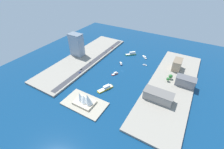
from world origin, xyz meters
name	(u,v)px	position (x,y,z in m)	size (l,w,h in m)	color
ground_plane	(122,71)	(0.00, 0.00, 0.00)	(440.00, 440.00, 0.00)	navy
quay_west	(171,85)	(-92.25, 0.00, 1.61)	(70.00, 240.00, 3.21)	gray
quay_east	(84,58)	(92.25, 0.00, 1.61)	(70.00, 240.00, 3.21)	gray
peninsula_point	(85,104)	(8.11, 105.96, 1.00)	(64.00, 37.10, 2.00)	#A89E89
road_strip	(95,60)	(65.27, 0.00, 3.29)	(10.10, 228.00, 0.15)	#38383D
tugboat_red	(115,74)	(6.25, 17.89, 1.46)	(9.07, 14.11, 4.07)	red
yacht_sleek_gray	(145,57)	(-19.62, -69.81, 1.26)	(13.95, 13.44, 3.77)	#999EA3
ferry_yellow_fast	(106,88)	(-1.13, 62.56, 2.34)	(17.52, 28.59, 6.68)	yellow
ferry_green_doubledeck	(131,54)	(11.32, -67.13, 2.60)	(21.71, 20.86, 7.16)	#2D8C4C
sailboat_small_white	(145,65)	(-31.07, -39.73, 1.00)	(9.62, 4.07, 12.07)	white
patrol_launch_navy	(121,63)	(13.14, -19.82, 1.51)	(10.87, 12.09, 4.48)	#1E284C
carpark_squat_concrete	(158,96)	(-82.39, 46.32, 10.48)	(43.04, 19.01, 14.48)	gray
apartment_midrise_tan	(177,65)	(-89.07, -52.91, 13.01)	(14.59, 27.01, 19.53)	tan
warehouse_low_gray	(185,82)	(-111.44, -9.25, 10.87)	(31.27, 16.97, 15.27)	gray
tower_tall_glass	(77,45)	(112.71, -2.78, 27.09)	(28.97, 18.86, 47.69)	#8C9EB2
hatchback_blue	(80,72)	(62.93, 50.38, 4.12)	(1.90, 4.29, 1.56)	black
sedan_silver	(90,62)	(68.41, 12.91, 4.16)	(2.02, 4.54, 1.64)	black
van_white	(105,51)	(67.30, -44.34, 4.11)	(2.11, 4.94, 1.51)	black
pickup_red	(113,48)	(62.09, -70.11, 4.10)	(2.07, 4.72, 1.48)	black
suv_black	(81,69)	(67.77, 40.73, 4.08)	(2.01, 4.49, 1.46)	black
traffic_light_waterfront	(106,52)	(58.75, -36.66, 7.55)	(0.36, 0.36, 6.50)	black
opera_landmark	(85,100)	(7.13, 105.96, 9.30)	(30.52, 21.46, 20.96)	#BCAD93
park_tree_cluster	(170,77)	(-86.05, -11.39, 8.67)	(8.24, 15.32, 9.13)	brown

